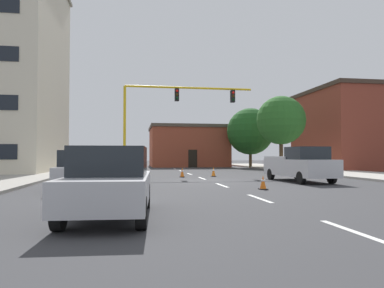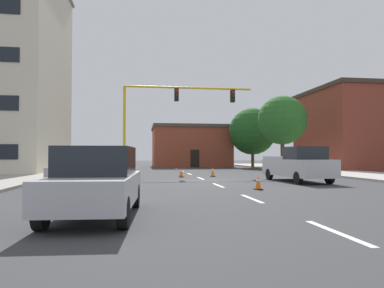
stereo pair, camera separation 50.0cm
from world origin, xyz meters
name	(u,v)px [view 1 (the left image)]	position (x,y,z in m)	size (l,w,h in m)	color
ground_plane	(210,181)	(0.00, 0.00, 0.00)	(160.00, 160.00, 0.00)	#38383A
sidewalk_left	(27,174)	(-12.45, 8.00, 0.07)	(6.00, 56.00, 0.14)	#9E998E
sidewalk_right	(331,172)	(12.45, 8.00, 0.07)	(6.00, 56.00, 0.14)	#B2ADA3
lane_stripe_seg_0	(354,232)	(0.00, -14.00, 0.00)	(0.16, 2.40, 0.01)	silver
lane_stripe_seg_1	(259,198)	(0.00, -8.50, 0.00)	(0.16, 2.40, 0.01)	silver
lane_stripe_seg_2	(222,185)	(0.00, -3.00, 0.00)	(0.16, 2.40, 0.01)	silver
lane_stripe_seg_3	(202,178)	(0.00, 2.50, 0.00)	(0.16, 2.40, 0.01)	silver
lane_stripe_seg_4	(189,174)	(0.00, 8.00, 0.00)	(0.16, 2.40, 0.01)	silver
lane_stripe_seg_5	(181,171)	(0.00, 13.50, 0.00)	(0.16, 2.40, 0.01)	silver
lane_stripe_seg_6	(175,169)	(0.00, 19.00, 0.00)	(0.16, 2.40, 0.01)	silver
building_brick_center	(187,146)	(2.65, 27.59, 2.73)	(10.23, 9.83, 5.44)	brown
building_row_right	(360,130)	(19.57, 14.41, 4.28)	(11.23, 10.90, 8.54)	brown
traffic_signal_gantry	(144,144)	(-3.67, 6.56, 2.34)	(10.77, 1.20, 6.83)	yellow
tree_right_far	(250,131)	(9.50, 21.11, 4.41)	(5.68, 5.68, 7.26)	#4C3823
tree_right_mid	(281,120)	(9.31, 11.40, 4.82)	(4.61, 4.61, 7.15)	#4C3823
pickup_truck_silver	(299,165)	(5.02, -1.26, 0.97)	(2.30, 5.50, 1.99)	#BCBCC1
sedan_silver_near_left	(80,169)	(-6.75, -4.08, 0.89)	(2.12, 4.60, 1.74)	#B7B7BC
sedan_silver_mid_left	(111,181)	(-4.93, -11.52, 0.89)	(2.12, 4.60, 1.74)	#B7B7BC
traffic_cone_roadside_a	(263,182)	(1.29, -5.38, 0.31)	(0.36, 0.36, 0.63)	black
traffic_cone_roadside_b	(213,172)	(1.18, 4.33, 0.34)	(0.36, 0.36, 0.70)	black
traffic_cone_roadside_c	(182,172)	(-1.12, 3.91, 0.33)	(0.36, 0.36, 0.67)	black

